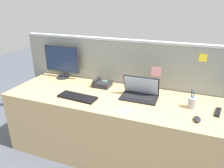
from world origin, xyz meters
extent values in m
plane|color=#4C515B|center=(0.00, 0.00, 0.00)|extent=(10.00, 10.00, 0.00)
cube|color=tan|center=(0.00, 0.00, 0.36)|extent=(2.25, 0.76, 0.73)
cube|color=gray|center=(0.00, 0.42, 0.62)|extent=(2.64, 0.06, 1.24)
cube|color=#B7BAC1|center=(0.00, 0.42, 1.25)|extent=(2.64, 0.07, 0.02)
cube|color=yellow|center=(0.86, 0.38, 1.13)|extent=(0.07, 0.01, 0.08)
cube|color=pink|center=(0.40, 0.38, 0.93)|extent=(0.11, 0.01, 0.10)
cube|color=#66ADD1|center=(-0.69, 0.38, 0.80)|extent=(0.09, 0.01, 0.08)
cylinder|color=#232328|center=(-0.78, 0.30, 0.74)|extent=(0.16, 0.16, 0.02)
cylinder|color=#232328|center=(-0.78, 0.30, 0.79)|extent=(0.04, 0.04, 0.08)
cube|color=#232328|center=(-0.78, 0.31, 0.98)|extent=(0.47, 0.03, 0.34)
cube|color=#19284C|center=(-0.78, 0.30, 0.98)|extent=(0.44, 0.01, 0.31)
cube|color=black|center=(0.30, 0.05, 0.74)|extent=(0.37, 0.22, 0.02)
cube|color=black|center=(0.30, 0.06, 0.75)|extent=(0.33, 0.15, 0.00)
cube|color=black|center=(0.30, 0.12, 0.85)|extent=(0.37, 0.09, 0.21)
cube|color=#9EB2D1|center=(0.30, 0.11, 0.85)|extent=(0.35, 0.08, 0.19)
cube|color=#232328|center=(-0.19, 0.22, 0.76)|extent=(0.20, 0.17, 0.06)
cube|color=#4C6B5B|center=(-0.16, 0.24, 0.79)|extent=(0.06, 0.06, 0.01)
cylinder|color=#232328|center=(-0.26, 0.22, 0.81)|extent=(0.04, 0.16, 0.04)
cube|color=black|center=(-0.30, -0.16, 0.74)|extent=(0.42, 0.18, 0.02)
ellipsoid|color=#232328|center=(0.86, -0.19, 0.75)|extent=(0.07, 0.10, 0.03)
cylinder|color=#99999E|center=(0.81, 0.03, 0.78)|extent=(0.08, 0.08, 0.11)
cylinder|color=black|center=(0.80, 0.04, 0.84)|extent=(0.01, 0.02, 0.15)
cylinder|color=blue|center=(0.81, 0.03, 0.84)|extent=(0.01, 0.01, 0.14)
cylinder|color=#238438|center=(0.82, 0.04, 0.83)|extent=(0.02, 0.02, 0.12)
cube|color=#B7BAC1|center=(0.23, -0.26, 0.73)|extent=(0.12, 0.15, 0.01)
cube|color=black|center=(1.04, 0.01, 0.74)|extent=(0.07, 0.18, 0.02)
camera|label=1|loc=(0.74, -1.88, 1.69)|focal=33.72mm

